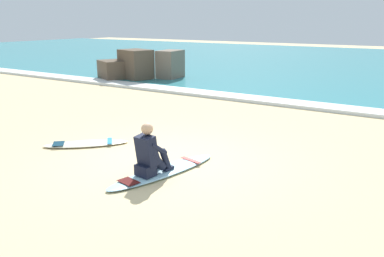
{
  "coord_description": "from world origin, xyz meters",
  "views": [
    {
      "loc": [
        4.43,
        -6.03,
        2.75
      ],
      "look_at": [
        0.15,
        0.69,
        0.55
      ],
      "focal_mm": 37.28,
      "sensor_mm": 36.0,
      "label": 1
    }
  ],
  "objects": [
    {
      "name": "breaking_foam",
      "position": [
        0.0,
        6.62,
        0.06
      ],
      "size": [
        80.0,
        0.9,
        0.11
      ],
      "primitive_type": "cube",
      "color": "white",
      "rests_on": "ground"
    },
    {
      "name": "surfer_seated",
      "position": [
        0.22,
        -0.81,
        0.44
      ],
      "size": [
        0.42,
        0.74,
        0.95
      ],
      "color": "black",
      "rests_on": "surfboard_main"
    },
    {
      "name": "rock_outcrop_distant",
      "position": [
        -7.76,
        8.43,
        0.6
      ],
      "size": [
        3.49,
        3.0,
        1.41
      ],
      "color": "#756656",
      "rests_on": "ground"
    },
    {
      "name": "surfboard_main",
      "position": [
        0.3,
        -0.51,
        0.04
      ],
      "size": [
        1.03,
        2.57,
        0.08
      ],
      "color": "#9ED1E5",
      "rests_on": "ground"
    },
    {
      "name": "surfboard_spare_near",
      "position": [
        -2.18,
        -0.09,
        0.04
      ],
      "size": [
        1.7,
        1.66,
        0.08
      ],
      "color": "#EFE5C6",
      "rests_on": "ground"
    },
    {
      "name": "ground_plane",
      "position": [
        0.0,
        0.0,
        0.0
      ],
      "size": [
        80.0,
        80.0,
        0.0
      ],
      "primitive_type": "plane",
      "color": "#CCB584"
    },
    {
      "name": "sea",
      "position": [
        0.0,
        20.32,
        0.05
      ],
      "size": [
        80.0,
        28.0,
        0.1
      ],
      "primitive_type": "cube",
      "color": "teal",
      "rests_on": "ground"
    }
  ]
}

